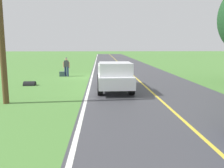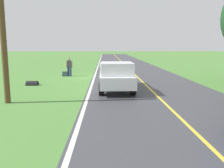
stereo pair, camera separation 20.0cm
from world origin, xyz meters
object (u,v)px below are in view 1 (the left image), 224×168
Objects in this scene: suitcase_carried at (62,74)px; pickup_truck_passing at (114,75)px; hitchhiker_walking at (66,66)px; utility_pole_roadside at (1,25)px.

pickup_truck_passing reaches higher than suitcase_carried.
utility_pole_roadside is (1.53, 10.37, 2.78)m from hitchhiker_walking.
hitchhiker_walking is 3.80× the size of suitcase_carried.
suitcase_carried is 0.06× the size of utility_pole_roadside.
hitchhiker_walking is 0.23× the size of utility_pole_roadside.
suitcase_carried is at bearing -58.34° from pickup_truck_passing.
utility_pole_roadside reaches higher than pickup_truck_passing.
utility_pole_roadside is (1.11, 10.26, 3.53)m from suitcase_carried.
hitchhiker_walking is at bearing -98.36° from utility_pole_roadside.
pickup_truck_passing is at bearing 118.81° from hitchhiker_walking.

